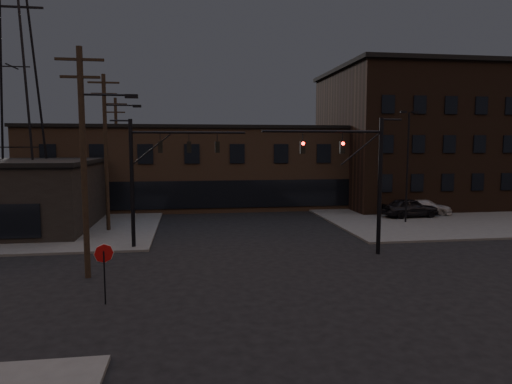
# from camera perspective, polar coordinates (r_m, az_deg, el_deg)

# --- Properties ---
(ground) EXTENTS (140.00, 140.00, 0.00)m
(ground) POSITION_cam_1_polar(r_m,az_deg,el_deg) (22.14, 3.92, -11.04)
(ground) COLOR black
(ground) RESTS_ON ground
(sidewalk_ne) EXTENTS (30.00, 30.00, 0.15)m
(sidewalk_ne) POSITION_cam_1_polar(r_m,az_deg,el_deg) (50.69, 23.23, -1.76)
(sidewalk_ne) COLOR #474744
(sidewalk_ne) RESTS_ON ground
(building_row) EXTENTS (40.00, 12.00, 8.00)m
(building_row) POSITION_cam_1_polar(r_m,az_deg,el_deg) (48.95, -3.13, 3.07)
(building_row) COLOR brown
(building_row) RESTS_ON ground
(building_right) EXTENTS (22.00, 16.00, 14.00)m
(building_right) POSITION_cam_1_polar(r_m,az_deg,el_deg) (53.72, 21.28, 6.13)
(building_right) COLOR black
(building_right) RESTS_ON ground
(traffic_signal_near) EXTENTS (7.12, 0.24, 8.00)m
(traffic_signal_near) POSITION_cam_1_polar(r_m,az_deg,el_deg) (27.11, 13.05, 2.56)
(traffic_signal_near) COLOR black
(traffic_signal_near) RESTS_ON ground
(traffic_signal_far) EXTENTS (7.12, 0.24, 8.00)m
(traffic_signal_far) POSITION_cam_1_polar(r_m,az_deg,el_deg) (28.78, -12.75, 2.92)
(traffic_signal_far) COLOR black
(traffic_signal_far) RESTS_ON ground
(stop_sign) EXTENTS (0.72, 0.33, 2.48)m
(stop_sign) POSITION_cam_1_polar(r_m,az_deg,el_deg) (19.54, -18.47, -8.03)
(stop_sign) COLOR black
(stop_sign) RESTS_ON ground
(utility_pole_near) EXTENTS (3.70, 0.28, 11.00)m
(utility_pole_near) POSITION_cam_1_polar(r_m,az_deg,el_deg) (23.18, -20.61, 4.10)
(utility_pole_near) COLOR black
(utility_pole_near) RESTS_ON ground
(utility_pole_mid) EXTENTS (3.70, 0.28, 11.50)m
(utility_pole_mid) POSITION_cam_1_polar(r_m,az_deg,el_deg) (35.15, -18.16, 5.12)
(utility_pole_mid) COLOR black
(utility_pole_mid) RESTS_ON ground
(utility_pole_far) EXTENTS (2.20, 0.28, 11.00)m
(utility_pole_far) POSITION_cam_1_polar(r_m,az_deg,el_deg) (47.18, -17.00, 4.88)
(utility_pole_far) COLOR black
(utility_pole_far) RESTS_ON ground
(transmission_tower) EXTENTS (7.00, 7.00, 25.00)m
(transmission_tower) POSITION_cam_1_polar(r_m,az_deg,el_deg) (41.36, -28.19, 13.66)
(transmission_tower) COLOR black
(transmission_tower) RESTS_ON ground
(lot_light_a) EXTENTS (1.50, 0.28, 9.14)m
(lot_light_a) POSITION_cam_1_polar(r_m,az_deg,el_deg) (38.89, 18.44, 4.25)
(lot_light_a) COLOR black
(lot_light_a) RESTS_ON ground
(lot_light_b) EXTENTS (1.50, 0.28, 9.14)m
(lot_light_b) POSITION_cam_1_polar(r_m,az_deg,el_deg) (46.17, 22.29, 4.34)
(lot_light_b) COLOR black
(lot_light_b) RESTS_ON ground
(parked_car_lot_a) EXTENTS (4.98, 2.30, 1.65)m
(parked_car_lot_a) POSITION_cam_1_polar(r_m,az_deg,el_deg) (42.04, 18.68, -1.85)
(parked_car_lot_a) COLOR black
(parked_car_lot_a) RESTS_ON sidewalk_ne
(parked_car_lot_b) EXTENTS (4.78, 3.80, 1.30)m
(parked_car_lot_b) POSITION_cam_1_polar(r_m,az_deg,el_deg) (44.56, 20.46, -1.72)
(parked_car_lot_b) COLOR #A4A5A7
(parked_car_lot_b) RESTS_ON sidewalk_ne
(car_crossing) EXTENTS (3.02, 4.82, 1.50)m
(car_crossing) POSITION_cam_1_polar(r_m,az_deg,el_deg) (47.12, -0.19, -1.00)
(car_crossing) COLOR black
(car_crossing) RESTS_ON ground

